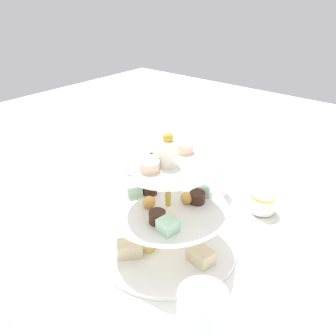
{
  "coord_description": "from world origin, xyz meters",
  "views": [
    {
      "loc": [
        0.44,
        0.36,
        0.48
      ],
      "look_at": [
        0.0,
        0.0,
        0.18
      ],
      "focal_mm": 38.13,
      "sensor_mm": 36.0,
      "label": 1
    }
  ],
  "objects_px": {
    "water_glass_tall_right": "(201,327)",
    "water_glass_short_left": "(215,181)",
    "butter_knife_right": "(320,277)",
    "teacup_with_saucer": "(263,204)",
    "butter_knife_left": "(15,285)",
    "water_glass_mid_back": "(127,183)",
    "tiered_serving_stand": "(168,216)"
  },
  "relations": [
    {
      "from": "water_glass_tall_right",
      "to": "water_glass_short_left",
      "type": "distance_m",
      "value": 0.45
    },
    {
      "from": "water_glass_tall_right",
      "to": "butter_knife_right",
      "type": "height_order",
      "value": "water_glass_tall_right"
    },
    {
      "from": "water_glass_tall_right",
      "to": "butter_knife_right",
      "type": "relative_size",
      "value": 0.74
    },
    {
      "from": "water_glass_tall_right",
      "to": "water_glass_short_left",
      "type": "xyz_separation_m",
      "value": [
        -0.39,
        -0.23,
        -0.03
      ]
    },
    {
      "from": "water_glass_tall_right",
      "to": "teacup_with_saucer",
      "type": "xyz_separation_m",
      "value": [
        -0.39,
        -0.1,
        -0.04
      ]
    },
    {
      "from": "butter_knife_left",
      "to": "water_glass_mid_back",
      "type": "bearing_deg",
      "value": 134.0
    },
    {
      "from": "water_glass_tall_right",
      "to": "butter_knife_left",
      "type": "bearing_deg",
      "value": -73.36
    },
    {
      "from": "butter_knife_left",
      "to": "water_glass_mid_back",
      "type": "relative_size",
      "value": 2.05
    },
    {
      "from": "teacup_with_saucer",
      "to": "water_glass_mid_back",
      "type": "bearing_deg",
      "value": -62.05
    },
    {
      "from": "butter_knife_left",
      "to": "butter_knife_right",
      "type": "distance_m",
      "value": 0.55
    },
    {
      "from": "tiered_serving_stand",
      "to": "butter_knife_left",
      "type": "bearing_deg",
      "value": -29.87
    },
    {
      "from": "teacup_with_saucer",
      "to": "butter_knife_left",
      "type": "bearing_deg",
      "value": -25.6
    },
    {
      "from": "water_glass_short_left",
      "to": "teacup_with_saucer",
      "type": "xyz_separation_m",
      "value": [
        0.0,
        0.13,
        -0.01
      ]
    },
    {
      "from": "tiered_serving_stand",
      "to": "water_glass_tall_right",
      "type": "distance_m",
      "value": 0.24
    },
    {
      "from": "water_glass_short_left",
      "to": "butter_knife_left",
      "type": "distance_m",
      "value": 0.5
    },
    {
      "from": "water_glass_mid_back",
      "to": "water_glass_tall_right",
      "type": "bearing_deg",
      "value": 58.54
    },
    {
      "from": "water_glass_tall_right",
      "to": "butter_knife_left",
      "type": "height_order",
      "value": "water_glass_tall_right"
    },
    {
      "from": "butter_knife_left",
      "to": "water_glass_mid_back",
      "type": "height_order",
      "value": "water_glass_mid_back"
    },
    {
      "from": "teacup_with_saucer",
      "to": "butter_knife_right",
      "type": "bearing_deg",
      "value": 55.68
    },
    {
      "from": "water_glass_tall_right",
      "to": "tiered_serving_stand",
      "type": "bearing_deg",
      "value": -129.48
    },
    {
      "from": "water_glass_short_left",
      "to": "butter_knife_left",
      "type": "bearing_deg",
      "value": -11.72
    },
    {
      "from": "tiered_serving_stand",
      "to": "water_glass_tall_right",
      "type": "height_order",
      "value": "tiered_serving_stand"
    },
    {
      "from": "water_glass_short_left",
      "to": "teacup_with_saucer",
      "type": "distance_m",
      "value": 0.13
    },
    {
      "from": "water_glass_short_left",
      "to": "butter_knife_right",
      "type": "distance_m",
      "value": 0.34
    },
    {
      "from": "teacup_with_saucer",
      "to": "butter_knife_right",
      "type": "relative_size",
      "value": 0.53
    },
    {
      "from": "water_glass_tall_right",
      "to": "water_glass_short_left",
      "type": "relative_size",
      "value": 1.7
    },
    {
      "from": "water_glass_short_left",
      "to": "butter_knife_right",
      "type": "relative_size",
      "value": 0.44
    },
    {
      "from": "butter_knife_right",
      "to": "water_glass_mid_back",
      "type": "distance_m",
      "value": 0.47
    },
    {
      "from": "teacup_with_saucer",
      "to": "butter_knife_right",
      "type": "distance_m",
      "value": 0.22
    },
    {
      "from": "water_glass_tall_right",
      "to": "butter_knife_right",
      "type": "xyz_separation_m",
      "value": [
        -0.27,
        0.08,
        -0.06
      ]
    },
    {
      "from": "tiered_serving_stand",
      "to": "butter_knife_right",
      "type": "xyz_separation_m",
      "value": [
        -0.12,
        0.27,
        -0.08
      ]
    },
    {
      "from": "water_glass_short_left",
      "to": "butter_knife_right",
      "type": "xyz_separation_m",
      "value": [
        0.12,
        0.31,
        -0.04
      ]
    }
  ]
}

